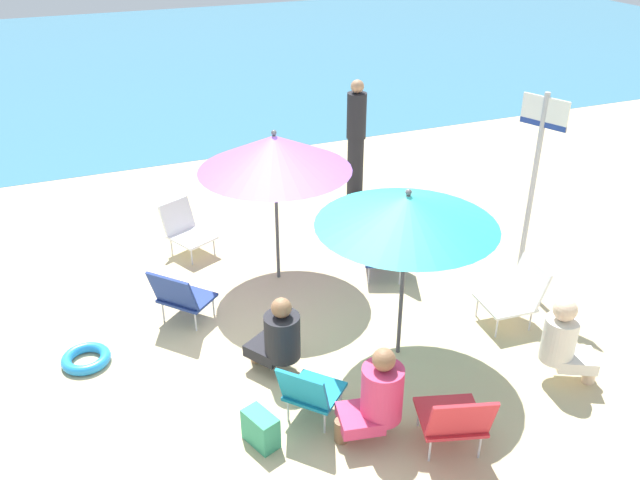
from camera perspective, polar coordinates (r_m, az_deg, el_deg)
name	(u,v)px	position (r m, az deg, el deg)	size (l,w,h in m)	color
ground_plane	(286,353)	(6.81, -2.92, -9.63)	(40.00, 40.00, 0.00)	#CCB789
sea_water	(117,61)	(19.23, -16.93, 14.43)	(40.00, 16.00, 0.01)	teal
umbrella_purple	(275,153)	(7.35, -3.91, 7.44)	(1.72, 1.72, 1.84)	#4C4C51
umbrella_teal	(407,210)	(6.04, 7.48, 2.52)	(1.69, 1.69, 1.79)	#4C4C51
beach_chair_a	(309,391)	(5.84, -0.91, -12.80)	(0.69, 0.68, 0.65)	teal
beach_chair_b	(516,293)	(7.36, 16.41, -4.41)	(0.63, 0.55, 0.68)	white
beach_chair_c	(180,295)	(7.18, -11.86, -4.64)	(0.73, 0.73, 0.67)	navy
beach_chair_d	(455,419)	(5.67, 11.46, -14.74)	(0.67, 0.72, 0.70)	red
beach_chair_e	(392,251)	(7.95, 6.18, -0.91)	(0.71, 0.72, 0.61)	navy
beach_chair_f	(185,229)	(8.59, -11.43, 0.97)	(0.66, 0.74, 0.64)	white
person_a	(356,138)	(9.84, 3.10, 8.67)	(0.28, 0.28, 1.76)	black
person_b	(377,396)	(5.67, 4.88, -13.15)	(0.57, 0.42, 0.90)	#DB3866
person_c	(278,337)	(6.34, -3.58, -8.27)	(0.51, 0.57, 0.85)	black
person_d	(565,341)	(6.60, 20.19, -8.10)	(0.55, 0.46, 0.90)	silver
warning_sign	(536,165)	(7.63, 17.99, 6.12)	(0.22, 0.50, 2.28)	#ADADB2
swim_ring	(86,359)	(7.04, -19.38, -9.54)	(0.48, 0.48, 0.10)	#238CD8
beach_bag	(261,429)	(5.80, -5.10, -15.79)	(0.32, 0.18, 0.30)	#389970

